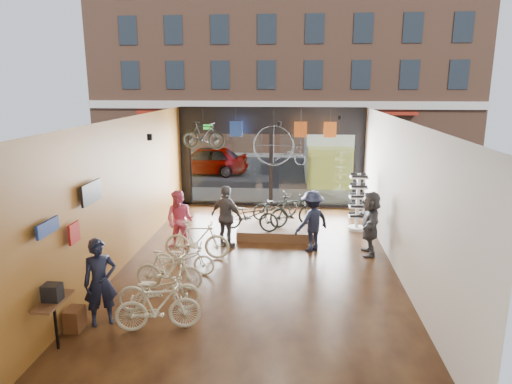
# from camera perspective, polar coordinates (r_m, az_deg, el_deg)

# --- Properties ---
(ground_plane) EXTENTS (7.00, 12.00, 0.04)m
(ground_plane) POSITION_cam_1_polar(r_m,az_deg,el_deg) (12.22, 0.34, -9.05)
(ground_plane) COLOR black
(ground_plane) RESTS_ON ground
(ceiling) EXTENTS (7.00, 12.00, 0.04)m
(ceiling) POSITION_cam_1_polar(r_m,az_deg,el_deg) (11.33, 0.37, 9.21)
(ceiling) COLOR black
(ceiling) RESTS_ON ground
(wall_left) EXTENTS (0.04, 12.00, 3.80)m
(wall_left) POSITION_cam_1_polar(r_m,az_deg,el_deg) (12.40, -16.08, 0.06)
(wall_left) COLOR #97581F
(wall_left) RESTS_ON ground
(wall_right) EXTENTS (0.04, 12.00, 3.80)m
(wall_right) POSITION_cam_1_polar(r_m,az_deg,el_deg) (11.89, 17.53, -0.60)
(wall_right) COLOR beige
(wall_right) RESTS_ON ground
(wall_back) EXTENTS (7.00, 0.04, 3.80)m
(wall_back) POSITION_cam_1_polar(r_m,az_deg,el_deg) (5.98, -4.31, -13.97)
(wall_back) COLOR beige
(wall_back) RESTS_ON ground
(storefront) EXTENTS (7.00, 0.26, 3.80)m
(storefront) POSITION_cam_1_polar(r_m,az_deg,el_deg) (17.50, 1.90, 4.35)
(storefront) COLOR black
(storefront) RESTS_ON ground
(exit_sign) EXTENTS (0.35, 0.06, 0.18)m
(exit_sign) POSITION_cam_1_polar(r_m,az_deg,el_deg) (17.53, -6.03, 8.09)
(exit_sign) COLOR #198C26
(exit_sign) RESTS_ON storefront
(street_road) EXTENTS (30.00, 18.00, 0.02)m
(street_road) POSITION_cam_1_polar(r_m,az_deg,el_deg) (26.69, 2.88, 3.32)
(street_road) COLOR black
(street_road) RESTS_ON ground
(sidewalk_near) EXTENTS (30.00, 2.40, 0.12)m
(sidewalk_near) POSITION_cam_1_polar(r_m,az_deg,el_deg) (19.04, 2.05, -0.56)
(sidewalk_near) COLOR slate
(sidewalk_near) RESTS_ON ground
(sidewalk_far) EXTENTS (30.00, 2.00, 0.12)m
(sidewalk_far) POSITION_cam_1_polar(r_m,az_deg,el_deg) (30.62, 3.15, 4.75)
(sidewalk_far) COLOR slate
(sidewalk_far) RESTS_ON ground
(opposite_building) EXTENTS (26.00, 5.00, 14.00)m
(opposite_building) POSITION_cam_1_polar(r_m,az_deg,el_deg) (32.86, 3.46, 17.47)
(opposite_building) COLOR brown
(opposite_building) RESTS_ON ground
(street_car) EXTENTS (4.41, 1.78, 1.50)m
(street_car) POSITION_cam_1_polar(r_m,az_deg,el_deg) (24.04, -6.35, 3.98)
(street_car) COLOR gray
(street_car) RESTS_ON street_road
(box_truck) EXTENTS (2.29, 6.86, 2.70)m
(box_truck) POSITION_cam_1_polar(r_m,az_deg,el_deg) (22.57, 9.14, 4.82)
(box_truck) COLOR silver
(box_truck) RESTS_ON street_road
(floor_bike_1) EXTENTS (1.70, 0.82, 0.99)m
(floor_bike_1) POSITION_cam_1_polar(r_m,az_deg,el_deg) (9.19, -12.16, -13.80)
(floor_bike_1) COLOR beige
(floor_bike_1) RESTS_ON ground_plane
(floor_bike_2) EXTENTS (1.78, 0.90, 0.89)m
(floor_bike_2) POSITION_cam_1_polar(r_m,az_deg,el_deg) (9.94, -12.03, -11.93)
(floor_bike_2) COLOR beige
(floor_bike_2) RESTS_ON ground_plane
(floor_bike_3) EXTENTS (1.59, 0.52, 0.94)m
(floor_bike_3) POSITION_cam_1_polar(r_m,az_deg,el_deg) (10.80, -10.83, -9.59)
(floor_bike_3) COLOR beige
(floor_bike_3) RESTS_ON ground_plane
(floor_bike_4) EXTENTS (1.58, 0.62, 0.82)m
(floor_bike_4) POSITION_cam_1_polar(r_m,az_deg,el_deg) (11.60, -9.00, -8.21)
(floor_bike_4) COLOR beige
(floor_bike_4) RESTS_ON ground_plane
(floor_bike_5) EXTENTS (1.78, 0.54, 1.06)m
(floor_bike_5) POSITION_cam_1_polar(r_m,az_deg,el_deg) (12.49, -7.38, -5.96)
(floor_bike_5) COLOR beige
(floor_bike_5) RESTS_ON ground_plane
(display_platform) EXTENTS (2.40, 1.80, 0.30)m
(display_platform) POSITION_cam_1_polar(r_m,az_deg,el_deg) (14.51, 2.67, -4.68)
(display_platform) COLOR #4F3C24
(display_platform) RESTS_ON ground_plane
(display_bike_left) EXTENTS (1.87, 0.97, 0.94)m
(display_bike_left) POSITION_cam_1_polar(r_m,az_deg,el_deg) (13.80, -0.74, -2.93)
(display_bike_left) COLOR black
(display_bike_left) RESTS_ON display_platform
(display_bike_mid) EXTENTS (1.66, 1.22, 0.99)m
(display_bike_mid) POSITION_cam_1_polar(r_m,az_deg,el_deg) (14.22, 4.69, -2.37)
(display_bike_mid) COLOR black
(display_bike_mid) RESTS_ON display_platform
(display_bike_right) EXTENTS (1.67, 1.23, 0.84)m
(display_bike_right) POSITION_cam_1_polar(r_m,az_deg,el_deg) (15.04, 2.41, -1.75)
(display_bike_right) COLOR black
(display_bike_right) RESTS_ON display_platform
(customer_0) EXTENTS (0.77, 0.69, 1.76)m
(customer_0) POSITION_cam_1_polar(r_m,az_deg,el_deg) (9.54, -18.89, -10.62)
(customer_0) COLOR #161C33
(customer_0) RESTS_ON ground_plane
(customer_1) EXTENTS (0.95, 0.80, 1.73)m
(customer_1) POSITION_cam_1_polar(r_m,az_deg,el_deg) (13.13, -9.50, -3.54)
(customer_1) COLOR #CC4C72
(customer_1) RESTS_ON ground_plane
(customer_2) EXTENTS (1.15, 0.90, 1.82)m
(customer_2) POSITION_cam_1_polar(r_m,az_deg,el_deg) (13.15, -3.69, -3.14)
(customer_2) COLOR #3F3F44
(customer_2) RESTS_ON ground_plane
(customer_3) EXTENTS (1.29, 1.21, 1.75)m
(customer_3) POSITION_cam_1_polar(r_m,az_deg,el_deg) (12.96, 7.02, -3.64)
(customer_3) COLOR #161C33
(customer_3) RESTS_ON ground_plane
(customer_5) EXTENTS (0.62, 1.70, 1.80)m
(customer_5) POSITION_cam_1_polar(r_m,az_deg,el_deg) (12.97, 14.06, -3.80)
(customer_5) COLOR #3F3F44
(customer_5) RESTS_ON ground_plane
(sunglasses_rack) EXTENTS (0.67, 0.61, 1.88)m
(sunglasses_rack) POSITION_cam_1_polar(r_m,az_deg,el_deg) (15.03, 12.60, -1.23)
(sunglasses_rack) COLOR white
(sunglasses_rack) RESTS_ON ground_plane
(wall_merch) EXTENTS (0.40, 2.40, 2.60)m
(wall_merch) POSITION_cam_1_polar(r_m,az_deg,el_deg) (9.47, -22.55, -8.38)
(wall_merch) COLOR navy
(wall_merch) RESTS_ON wall_left
(penny_farthing) EXTENTS (1.78, 0.06, 1.43)m
(penny_farthing) POSITION_cam_1_polar(r_m,az_deg,el_deg) (16.02, 3.28, 5.67)
(penny_farthing) COLOR black
(penny_farthing) RESTS_ON ceiling
(hung_bike) EXTENTS (1.64, 0.80, 0.95)m
(hung_bike) POSITION_cam_1_polar(r_m,az_deg,el_deg) (15.87, -6.61, 7.08)
(hung_bike) COLOR black
(hung_bike) RESTS_ON ceiling
(jersey_left) EXTENTS (0.45, 0.03, 0.55)m
(jersey_left) POSITION_cam_1_polar(r_m,az_deg,el_deg) (16.68, -2.52, 7.88)
(jersey_left) COLOR #1E3F99
(jersey_left) RESTS_ON ceiling
(jersey_mid) EXTENTS (0.45, 0.03, 0.55)m
(jersey_mid) POSITION_cam_1_polar(r_m,az_deg,el_deg) (16.54, 5.59, 7.79)
(jersey_mid) COLOR #CC5919
(jersey_mid) RESTS_ON ceiling
(jersey_right) EXTENTS (0.45, 0.03, 0.55)m
(jersey_right) POSITION_cam_1_polar(r_m,az_deg,el_deg) (16.59, 9.24, 7.70)
(jersey_right) COLOR #CC5919
(jersey_right) RESTS_ON ceiling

